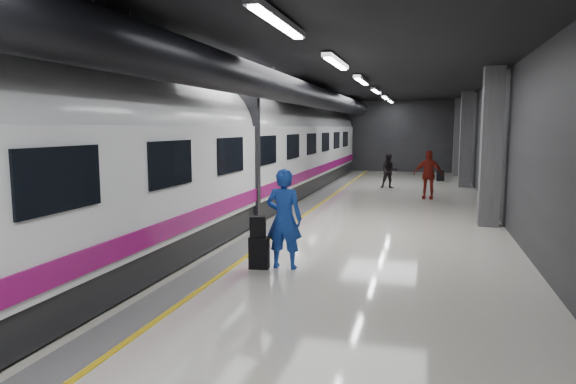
% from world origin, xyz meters
% --- Properties ---
extents(ground, '(40.00, 40.00, 0.00)m').
position_xyz_m(ground, '(0.00, 0.00, 0.00)').
color(ground, beige).
rests_on(ground, ground).
extents(platform_hall, '(10.02, 40.02, 4.51)m').
position_xyz_m(platform_hall, '(-0.29, 0.96, 3.54)').
color(platform_hall, black).
rests_on(platform_hall, ground).
extents(train, '(3.05, 38.00, 4.05)m').
position_xyz_m(train, '(-3.25, -0.00, 2.07)').
color(train, black).
rests_on(train, ground).
extents(traveler_main, '(0.74, 0.49, 2.02)m').
position_xyz_m(traveler_main, '(0.09, -3.89, 1.01)').
color(traveler_main, blue).
rests_on(traveler_main, ground).
extents(suitcase_main, '(0.42, 0.29, 0.64)m').
position_xyz_m(suitcase_main, '(-0.39, -4.06, 0.32)').
color(suitcase_main, black).
rests_on(suitcase_main, ground).
extents(shoulder_bag, '(0.35, 0.26, 0.42)m').
position_xyz_m(shoulder_bag, '(-0.41, -4.09, 0.86)').
color(shoulder_bag, black).
rests_on(shoulder_bag, suitcase_main).
extents(traveler_far_a, '(0.87, 0.72, 1.62)m').
position_xyz_m(traveler_far_a, '(1.12, 10.57, 0.81)').
color(traveler_far_a, black).
rests_on(traveler_far_a, ground).
extents(traveler_far_b, '(1.18, 0.62, 1.92)m').
position_xyz_m(traveler_far_b, '(2.87, 7.37, 0.96)').
color(traveler_far_b, maroon).
rests_on(traveler_far_b, ground).
extents(suitcase_far, '(0.41, 0.29, 0.55)m').
position_xyz_m(suitcase_far, '(3.52, 14.56, 0.28)').
color(suitcase_far, black).
rests_on(suitcase_far, ground).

